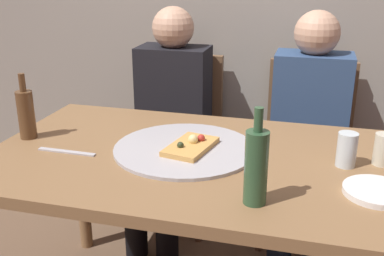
{
  "coord_description": "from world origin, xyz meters",
  "views": [
    {
      "loc": [
        0.37,
        -1.44,
        1.38
      ],
      "look_at": [
        -0.05,
        0.13,
        0.79
      ],
      "focal_mm": 43.28,
      "sensor_mm": 36.0,
      "label": 1
    }
  ],
  "objects": [
    {
      "name": "pizza_slice_last",
      "position": [
        -0.03,
        0.03,
        0.76
      ],
      "size": [
        0.17,
        0.24,
        0.05
      ],
      "color": "tan",
      "rests_on": "pizza_tray"
    },
    {
      "name": "chair_left",
      "position": [
        -0.32,
        0.84,
        0.51
      ],
      "size": [
        0.44,
        0.44,
        0.9
      ],
      "rotation": [
        0.0,
        0.0,
        3.14
      ],
      "color": "brown",
      "rests_on": "ground_plane"
    },
    {
      "name": "guest_in_sweater",
      "position": [
        -0.32,
        0.69,
        0.64
      ],
      "size": [
        0.36,
        0.56,
        1.17
      ],
      "rotation": [
        0.0,
        0.0,
        3.14
      ],
      "color": "black",
      "rests_on": "ground_plane"
    },
    {
      "name": "pizza_tray",
      "position": [
        -0.05,
        0.03,
        0.74
      ],
      "size": [
        0.51,
        0.51,
        0.01
      ],
      "primitive_type": "cylinder",
      "color": "#ADADB2",
      "rests_on": "dining_table"
    },
    {
      "name": "guest_in_beanie",
      "position": [
        0.37,
        0.69,
        0.64
      ],
      "size": [
        0.36,
        0.56,
        1.17
      ],
      "rotation": [
        0.0,
        0.0,
        3.14
      ],
      "color": "navy",
      "rests_on": "ground_plane"
    },
    {
      "name": "table_knife",
      "position": [
        -0.45,
        -0.1,
        0.74
      ],
      "size": [
        0.22,
        0.02,
        0.01
      ],
      "primitive_type": "cube",
      "rotation": [
        0.0,
        0.0,
        6.27
      ],
      "color": "#B7B7BC",
      "rests_on": "dining_table"
    },
    {
      "name": "wine_bottle",
      "position": [
        0.24,
        -0.28,
        0.85
      ],
      "size": [
        0.07,
        0.07,
        0.28
      ],
      "color": "#2D5133",
      "rests_on": "dining_table"
    },
    {
      "name": "tumbler_near",
      "position": [
        0.5,
        0.04,
        0.8
      ],
      "size": [
        0.07,
        0.07,
        0.12
      ],
      "primitive_type": "cylinder",
      "color": "silver",
      "rests_on": "dining_table"
    },
    {
      "name": "plate_stack",
      "position": [
        0.58,
        -0.14,
        0.75
      ],
      "size": [
        0.2,
        0.2,
        0.02
      ],
      "primitive_type": "cylinder",
      "color": "white",
      "rests_on": "dining_table"
    },
    {
      "name": "tumbler_far",
      "position": [
        0.62,
        0.09,
        0.79
      ],
      "size": [
        0.06,
        0.06,
        0.11
      ],
      "primitive_type": "cylinder",
      "color": "beige",
      "rests_on": "dining_table"
    },
    {
      "name": "beer_bottle",
      "position": [
        -0.67,
        -0.0,
        0.84
      ],
      "size": [
        0.06,
        0.06,
        0.25
      ],
      "color": "brown",
      "rests_on": "dining_table"
    },
    {
      "name": "chair_right",
      "position": [
        0.37,
        0.84,
        0.51
      ],
      "size": [
        0.44,
        0.44,
        0.9
      ],
      "rotation": [
        0.0,
        0.0,
        3.14
      ],
      "color": "brown",
      "rests_on": "ground_plane"
    },
    {
      "name": "dining_table",
      "position": [
        0.0,
        0.0,
        0.66
      ],
      "size": [
        1.47,
        0.88,
        0.74
      ],
      "color": "olive",
      "rests_on": "ground_plane"
    }
  ]
}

